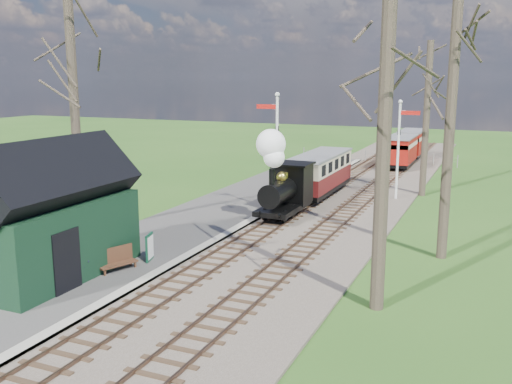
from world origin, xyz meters
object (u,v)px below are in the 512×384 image
(semaphore_near, at_px, (276,145))
(station_shed, at_px, (50,217))
(bench, at_px, (116,259))
(sign_board, at_px, (150,247))
(semaphore_far, at_px, (400,142))
(person, at_px, (85,264))
(red_carriage_b, at_px, (412,143))
(red_carriage_a, at_px, (401,151))
(locomotive, at_px, (283,180))
(coach, at_px, (320,172))

(semaphore_near, bearing_deg, station_shed, -106.38)
(bench, bearing_deg, sign_board, 70.58)
(semaphore_far, distance_m, person, 19.62)
(red_carriage_b, bearing_deg, station_shed, -101.12)
(red_carriage_a, height_order, red_carriage_b, same)
(semaphore_near, xyz_separation_m, locomotive, (0.76, -0.90, -1.58))
(red_carriage_a, relative_size, person, 3.89)
(bench, bearing_deg, semaphore_far, 67.26)
(coach, relative_size, sign_board, 6.92)
(coach, bearing_deg, semaphore_near, -98.48)
(semaphore_near, height_order, red_carriage_a, semaphore_near)
(semaphore_far, relative_size, coach, 0.81)
(semaphore_near, height_order, sign_board, semaphore_near)
(bench, bearing_deg, locomotive, 75.04)
(station_shed, height_order, locomotive, station_shed)
(semaphore_near, bearing_deg, locomotive, -50.02)
(locomotive, relative_size, person, 3.65)
(red_carriage_a, distance_m, person, 30.15)
(station_shed, distance_m, sign_board, 3.77)
(station_shed, distance_m, coach, 17.71)
(semaphore_far, bearing_deg, coach, -169.12)
(locomotive, xyz_separation_m, bench, (-2.62, -9.82, -1.45))
(sign_board, height_order, bench, sign_board)
(locomotive, height_order, person, locomotive)
(person, bearing_deg, red_carriage_a, -24.81)
(station_shed, bearing_deg, sign_board, 51.14)
(person, bearing_deg, station_shed, 73.99)
(coach, bearing_deg, red_carriage_a, 78.19)
(locomotive, distance_m, sign_board, 8.79)
(locomotive, height_order, sign_board, locomotive)
(semaphore_far, bearing_deg, semaphore_near, -130.60)
(station_shed, bearing_deg, red_carriage_a, 76.88)
(locomotive, xyz_separation_m, red_carriage_a, (2.61, 18.50, -0.64))
(semaphore_far, bearing_deg, locomotive, -122.43)
(locomotive, distance_m, red_carriage_b, 24.15)
(sign_board, bearing_deg, person, -105.57)
(bench, bearing_deg, station_shed, -142.35)
(red_carriage_b, bearing_deg, semaphore_near, -98.30)
(semaphore_near, relative_size, red_carriage_a, 1.32)
(station_shed, relative_size, bench, 4.20)
(red_carriage_b, distance_m, bench, 34.23)
(locomotive, relative_size, sign_board, 4.32)
(locomotive, distance_m, person, 11.58)
(bench, distance_m, person, 1.37)
(semaphore_near, xyz_separation_m, person, (-2.13, -12.04, -2.82))
(station_shed, distance_m, red_carriage_a, 30.41)
(locomotive, relative_size, red_carriage_a, 0.94)
(sign_board, bearing_deg, locomotive, 75.80)
(semaphore_far, distance_m, locomotive, 8.28)
(coach, bearing_deg, person, -99.57)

